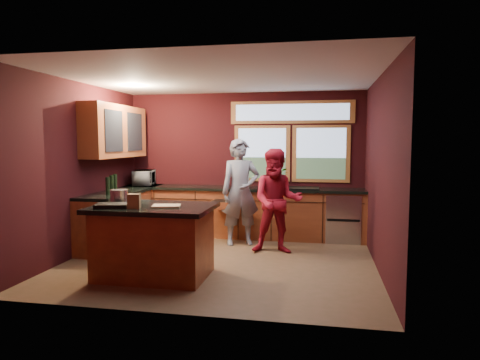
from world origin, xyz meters
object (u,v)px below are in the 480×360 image
(person_grey, at_px, (240,192))
(stock_pot, at_px, (119,196))
(person_red, at_px, (277,201))
(cutting_board, at_px, (166,206))
(island, at_px, (154,241))

(person_grey, height_order, stock_pot, person_grey)
(person_red, distance_m, stock_pot, 2.44)
(cutting_board, bearing_deg, person_red, 50.71)
(person_grey, relative_size, stock_pot, 7.60)
(person_red, distance_m, cutting_board, 2.01)
(island, bearing_deg, cutting_board, -14.04)
(stock_pot, bearing_deg, island, -15.26)
(stock_pot, bearing_deg, person_grey, 53.22)
(person_grey, bearing_deg, stock_pot, -147.94)
(person_grey, bearing_deg, cutting_board, -127.69)
(person_red, bearing_deg, cutting_board, -134.11)
(island, distance_m, cutting_board, 0.52)
(island, xyz_separation_m, person_grey, (0.79, 1.95, 0.43))
(island, bearing_deg, stock_pot, 164.74)
(person_grey, xyz_separation_m, stock_pot, (-1.34, -1.80, 0.12))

